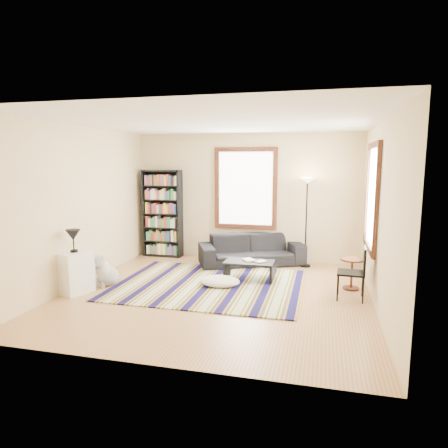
% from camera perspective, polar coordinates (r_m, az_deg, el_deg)
% --- Properties ---
extents(floor, '(5.00, 5.00, 0.10)m').
position_cam_1_polar(floor, '(6.81, -1.03, -10.24)').
color(floor, tan).
rests_on(floor, ground).
extents(ceiling, '(5.00, 5.00, 0.10)m').
position_cam_1_polar(ceiling, '(6.48, -1.11, 14.81)').
color(ceiling, white).
rests_on(ceiling, floor).
extents(wall_back, '(5.00, 0.10, 2.80)m').
position_cam_1_polar(wall_back, '(8.96, 3.18, 3.85)').
color(wall_back, beige).
rests_on(wall_back, floor).
extents(wall_front, '(5.00, 0.10, 2.80)m').
position_cam_1_polar(wall_front, '(4.11, -10.35, -2.18)').
color(wall_front, beige).
rests_on(wall_front, floor).
extents(wall_left, '(0.10, 5.00, 2.80)m').
position_cam_1_polar(wall_left, '(7.56, -20.10, 2.40)').
color(wall_left, beige).
rests_on(wall_left, floor).
extents(wall_right, '(0.10, 5.00, 2.80)m').
position_cam_1_polar(wall_right, '(6.33, 21.84, 1.16)').
color(wall_right, beige).
rests_on(wall_right, floor).
extents(window_back, '(1.20, 0.06, 1.60)m').
position_cam_1_polar(window_back, '(8.87, 3.09, 5.09)').
color(window_back, white).
rests_on(window_back, wall_back).
extents(window_right, '(0.06, 1.20, 1.60)m').
position_cam_1_polar(window_right, '(7.09, 20.43, 3.62)').
color(window_right, white).
rests_on(window_right, wall_right).
extents(rug, '(3.28, 2.62, 0.02)m').
position_cam_1_polar(rug, '(7.23, -2.20, -8.62)').
color(rug, '#0F0B3A').
rests_on(rug, floor).
extents(sofa, '(1.70, 2.36, 0.64)m').
position_cam_1_polar(sofa, '(8.60, 3.92, -3.65)').
color(sofa, black).
rests_on(sofa, floor).
extents(bookshelf, '(0.90, 0.30, 2.00)m').
position_cam_1_polar(bookshelf, '(9.34, -8.78, 1.49)').
color(bookshelf, black).
rests_on(bookshelf, floor).
extents(coffee_table, '(0.98, 0.66, 0.36)m').
position_cam_1_polar(coffee_table, '(7.48, 3.63, -6.67)').
color(coffee_table, black).
rests_on(coffee_table, floor).
extents(book_a, '(0.32, 0.31, 0.02)m').
position_cam_1_polar(book_a, '(7.45, 2.89, -5.20)').
color(book_a, beige).
rests_on(book_a, coffee_table).
extents(book_b, '(0.25, 0.25, 0.02)m').
position_cam_1_polar(book_b, '(7.45, 4.85, -5.24)').
color(book_b, beige).
rests_on(book_b, coffee_table).
extents(floor_cushion, '(0.81, 0.67, 0.18)m').
position_cam_1_polar(floor_cushion, '(7.14, -0.57, -8.17)').
color(floor_cushion, silver).
rests_on(floor_cushion, floor).
extents(floor_lamp, '(0.37, 0.37, 1.86)m').
position_cam_1_polar(floor_lamp, '(8.47, 11.65, 0.18)').
color(floor_lamp, black).
rests_on(floor_lamp, floor).
extents(side_table, '(0.52, 0.52, 0.54)m').
position_cam_1_polar(side_table, '(7.27, 17.76, -6.80)').
color(side_table, '#432710').
rests_on(side_table, floor).
extents(folding_chair, '(0.44, 0.43, 0.86)m').
position_cam_1_polar(folding_chair, '(6.71, 17.68, -6.67)').
color(folding_chair, black).
rests_on(folding_chair, floor).
extents(white_cabinet, '(0.53, 0.60, 0.70)m').
position_cam_1_polar(white_cabinet, '(7.15, -20.48, -6.52)').
color(white_cabinet, white).
rests_on(white_cabinet, floor).
extents(table_lamp, '(0.27, 0.27, 0.38)m').
position_cam_1_polar(table_lamp, '(7.04, -20.72, -2.27)').
color(table_lamp, black).
rests_on(table_lamp, white_cabinet).
extents(dog, '(0.56, 0.66, 0.56)m').
position_cam_1_polar(dog, '(7.41, -16.30, -6.35)').
color(dog, silver).
rests_on(dog, floor).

